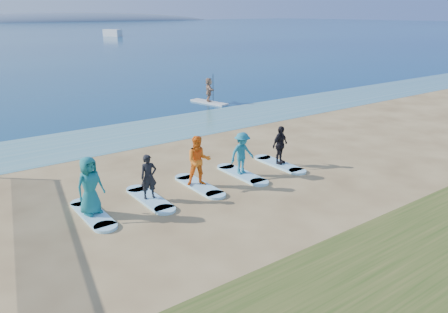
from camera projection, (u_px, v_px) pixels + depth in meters
ground at (281, 196)px, 15.17m from camera, size 600.00×600.00×0.00m
shallow_water at (145, 132)px, 23.20m from camera, size 600.00×600.00×0.00m
island_ridge at (79, 21)px, 297.93m from camera, size 220.00×56.00×18.00m
paddleboard at (209, 102)px, 30.49m from camera, size 1.32×3.08×0.12m
paddleboarder at (209, 90)px, 30.21m from camera, size 1.07×1.59×1.65m
boat_offshore_b at (113, 36)px, 113.05m from camera, size 3.54×5.62×1.76m
surfboard_0 at (93, 214)px, 13.67m from camera, size 0.70×2.20×0.09m
student_0 at (90, 186)px, 13.36m from camera, size 1.02×0.80×1.85m
surfboard_1 at (150, 199)px, 14.79m from camera, size 0.70×2.20×0.09m
student_1 at (149, 177)px, 14.53m from camera, size 0.61×0.45×1.53m
surfboard_2 at (199, 186)px, 15.91m from camera, size 0.70×2.20×0.09m
student_2 at (199, 161)px, 15.61m from camera, size 1.10×1.00×1.83m
surfboard_3 at (242, 174)px, 17.03m from camera, size 0.70×2.20×0.09m
student_3 at (242, 153)px, 16.76m from camera, size 1.07×0.61×1.65m
surfboard_4 at (279, 164)px, 18.15m from camera, size 0.70×2.20×0.09m
student_4 at (280, 145)px, 17.88m from camera, size 0.99×0.56×1.59m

